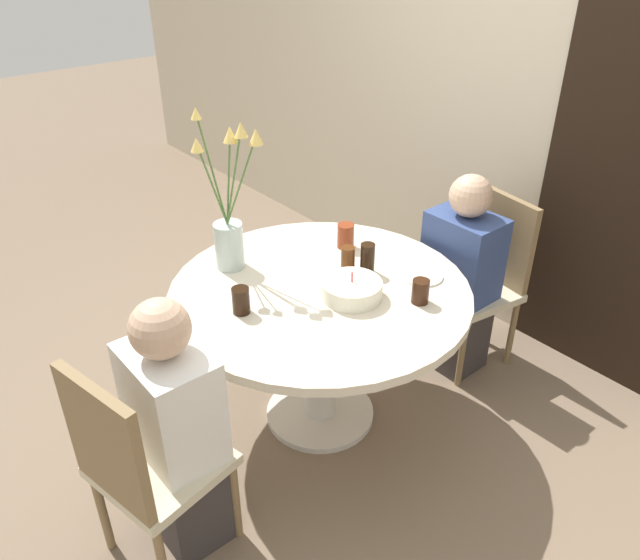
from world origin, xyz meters
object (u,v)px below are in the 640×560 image
Objects in this scene: chair_left_flank at (140,461)px; drink_glass_2 at (367,258)px; chair_near_front at (483,273)px; flower_vase at (229,224)px; drink_glass_0 at (346,236)px; drink_glass_4 at (348,259)px; drink_glass_3 at (420,291)px; drink_glass_1 at (241,301)px; person_boy at (459,282)px; birthday_cake at (352,290)px; side_plate at (422,276)px; person_woman at (177,435)px.

chair_left_flank is 6.57× the size of drink_glass_2.
flower_vase is at bearing -106.12° from chair_near_front.
drink_glass_4 is (0.18, -0.15, 0.00)m from drink_glass_0.
drink_glass_0 is 1.15× the size of drink_glass_3.
person_boy reaches higher than drink_glass_1.
chair_left_flank is at bearing -52.99° from flower_vase.
birthday_cake is 0.28m from drink_glass_3.
drink_glass_0 is at bearing 171.07° from drink_glass_3.
chair_left_flank reaches higher than drink_glass_3.
side_plate is 1.61× the size of drink_glass_1.
person_woman reaches higher than side_plate.
drink_glass_3 is at bearing -51.09° from side_plate.
drink_glass_2 is (-0.11, 0.19, 0.03)m from birthday_cake.
person_boy is at bearing 75.74° from drink_glass_4.
side_plate is 0.17× the size of person_boy.
drink_glass_3 is (0.31, -0.00, -0.02)m from drink_glass_2.
side_plate is 1.53× the size of drink_glass_0.
chair_near_front is 0.83m from drink_glass_4.
birthday_cake is 2.09× the size of drink_glass_4.
chair_near_front is at bearing 90.26° from person_woman.
birthday_cake is 0.35m from side_plate.
drink_glass_4 is at bearing -104.26° from person_boy.
chair_left_flank is 3.58× the size of birthday_cake.
person_woman is at bearing -92.65° from side_plate.
chair_near_front is 0.85× the size of person_boy.
chair_near_front is 8.87× the size of drink_glass_3.
drink_glass_1 is 1.19m from person_boy.
person_woman is (-0.03, 0.16, -0.00)m from chair_left_flank.
drink_glass_4 is (-0.06, -0.06, -0.01)m from drink_glass_2.
flower_vase is 5.28× the size of drink_glass_2.
flower_vase is 0.68× the size of person_boy.
birthday_cake reaches higher than drink_glass_0.
drink_glass_1 is at bearing -98.38° from drink_glass_2.
person_woman is at bearing -82.79° from drink_glass_2.
drink_glass_4 is 0.69m from person_boy.
flower_vase is at bearing 152.64° from drink_glass_1.
side_plate is 1.30× the size of drink_glass_2.
side_plate is 0.80m from drink_glass_1.
birthday_cake is 0.60m from flower_vase.
drink_glass_3 is (0.19, -0.71, 0.26)m from chair_near_front.
drink_glass_2 is 0.13× the size of person_woman.
drink_glass_0 is at bearing 140.50° from drink_glass_4.
chair_left_flank is 0.16m from person_woman.
drink_glass_0 is (-0.34, 0.27, 0.02)m from birthday_cake.
drink_glass_2 is 0.31m from drink_glass_3.
drink_glass_3 is at bearing 80.04° from person_woman.
flower_vase is at bearing -117.41° from person_boy.
drink_glass_1 is (0.32, -0.17, -0.16)m from flower_vase.
birthday_cake is at bearing -89.14° from person_boy.
chair_left_flank reaches higher than side_plate.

